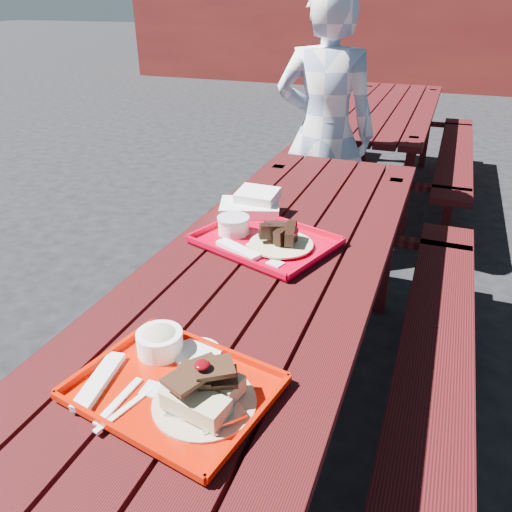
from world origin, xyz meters
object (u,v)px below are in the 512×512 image
object	(u,v)px
picnic_table_near	(271,302)
far_tray	(262,238)
picnic_table_far	(384,130)
near_tray	(179,376)
person	(324,134)

from	to	relation	value
picnic_table_near	far_tray	xyz separation A→B (m)	(-0.06, 0.07, 0.21)
picnic_table_far	near_tray	bearing A→B (deg)	-89.65
near_tray	far_tray	bearing A→B (deg)	96.19
picnic_table_near	far_tray	world-z (taller)	far_tray
picnic_table_near	person	size ratio (longest dim) A/B	1.48
picnic_table_far	near_tray	size ratio (longest dim) A/B	5.07
person	picnic_table_far	bearing A→B (deg)	-102.18
picnic_table_near	near_tray	xyz separation A→B (m)	(0.02, -0.69, 0.22)
picnic_table_near	picnic_table_far	world-z (taller)	same
picnic_table_far	far_tray	bearing A→B (deg)	-91.27
far_tray	person	xyz separation A→B (m)	(-0.13, 1.40, 0.04)
picnic_table_far	person	distance (m)	1.37
picnic_table_near	far_tray	size ratio (longest dim) A/B	4.42
far_tray	person	distance (m)	1.41
picnic_table_near	far_tray	bearing A→B (deg)	131.76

